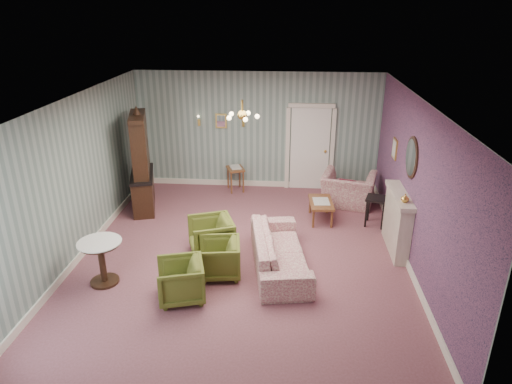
# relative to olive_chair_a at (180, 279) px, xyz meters

# --- Properties ---
(floor) EXTENTS (7.00, 7.00, 0.00)m
(floor) POSITION_rel_olive_chair_a_xyz_m (0.85, 1.49, -0.36)
(floor) COLOR #854D58
(floor) RESTS_ON ground
(ceiling) EXTENTS (7.00, 7.00, 0.00)m
(ceiling) POSITION_rel_olive_chair_a_xyz_m (0.85, 1.49, 2.54)
(ceiling) COLOR white
(ceiling) RESTS_ON ground
(wall_back) EXTENTS (6.00, 0.00, 6.00)m
(wall_back) POSITION_rel_olive_chair_a_xyz_m (0.85, 4.99, 1.09)
(wall_back) COLOR slate
(wall_back) RESTS_ON ground
(wall_front) EXTENTS (6.00, 0.00, 6.00)m
(wall_front) POSITION_rel_olive_chair_a_xyz_m (0.85, -2.01, 1.09)
(wall_front) COLOR slate
(wall_front) RESTS_ON ground
(wall_left) EXTENTS (0.00, 7.00, 7.00)m
(wall_left) POSITION_rel_olive_chair_a_xyz_m (-2.15, 1.49, 1.09)
(wall_left) COLOR slate
(wall_left) RESTS_ON ground
(wall_right) EXTENTS (0.00, 7.00, 7.00)m
(wall_right) POSITION_rel_olive_chair_a_xyz_m (3.85, 1.49, 1.09)
(wall_right) COLOR slate
(wall_right) RESTS_ON ground
(wall_right_floral) EXTENTS (0.00, 7.00, 7.00)m
(wall_right_floral) POSITION_rel_olive_chair_a_xyz_m (3.83, 1.49, 1.09)
(wall_right_floral) COLOR #A9547D
(wall_right_floral) RESTS_ON ground
(door) EXTENTS (1.12, 0.12, 2.16)m
(door) POSITION_rel_olive_chair_a_xyz_m (2.15, 4.95, 0.72)
(door) COLOR white
(door) RESTS_ON floor
(olive_chair_a) EXTENTS (0.82, 0.85, 0.73)m
(olive_chair_a) POSITION_rel_olive_chair_a_xyz_m (0.00, 0.00, 0.00)
(olive_chair_a) COLOR #596021
(olive_chair_a) RESTS_ON floor
(olive_chair_b) EXTENTS (0.74, 0.78, 0.72)m
(olive_chair_b) POSITION_rel_olive_chair_a_xyz_m (0.50, 0.73, -0.00)
(olive_chair_b) COLOR #596021
(olive_chair_b) RESTS_ON floor
(olive_chair_c) EXTENTS (0.94, 0.97, 0.79)m
(olive_chair_c) POSITION_rel_olive_chair_a_xyz_m (0.25, 1.44, 0.03)
(olive_chair_c) COLOR #596021
(olive_chair_c) RESTS_ON floor
(sofa_chintz) EXTENTS (0.99, 2.32, 0.88)m
(sofa_chintz) POSITION_rel_olive_chair_a_xyz_m (1.53, 1.08, 0.08)
(sofa_chintz) COLOR #963C52
(sofa_chintz) RESTS_ON floor
(wingback_chair) EXTENTS (1.32, 1.02, 1.02)m
(wingback_chair) POSITION_rel_olive_chair_a_xyz_m (3.04, 3.95, 0.15)
(wingback_chair) COLOR #963C52
(wingback_chair) RESTS_ON floor
(dresser) EXTENTS (0.84, 1.47, 2.31)m
(dresser) POSITION_rel_olive_chair_a_xyz_m (-1.65, 3.42, 0.79)
(dresser) COLOR black
(dresser) RESTS_ON floor
(fireplace) EXTENTS (0.30, 1.40, 1.16)m
(fireplace) POSITION_rel_olive_chair_a_xyz_m (3.71, 1.89, 0.22)
(fireplace) COLOR beige
(fireplace) RESTS_ON floor
(mantel_vase) EXTENTS (0.15, 0.15, 0.15)m
(mantel_vase) POSITION_rel_olive_chair_a_xyz_m (3.69, 1.49, 0.87)
(mantel_vase) COLOR gold
(mantel_vase) RESTS_ON fireplace
(oval_mirror) EXTENTS (0.04, 0.76, 0.84)m
(oval_mirror) POSITION_rel_olive_chair_a_xyz_m (3.81, 1.89, 1.49)
(oval_mirror) COLOR white
(oval_mirror) RESTS_ON wall_right
(framed_print) EXTENTS (0.04, 0.34, 0.42)m
(framed_print) POSITION_rel_olive_chair_a_xyz_m (3.82, 3.24, 1.24)
(framed_print) COLOR gold
(framed_print) RESTS_ON wall_right
(coffee_table) EXTENTS (0.53, 0.89, 0.44)m
(coffee_table) POSITION_rel_olive_chair_a_xyz_m (2.36, 3.07, -0.14)
(coffee_table) COLOR brown
(coffee_table) RESTS_ON floor
(side_table_black) EXTENTS (0.53, 0.53, 0.64)m
(side_table_black) POSITION_rel_olive_chair_a_xyz_m (3.50, 2.90, -0.04)
(side_table_black) COLOR black
(side_table_black) RESTS_ON floor
(pedestal_table) EXTENTS (0.81, 0.81, 0.78)m
(pedestal_table) POSITION_rel_olive_chair_a_xyz_m (-1.40, 0.34, 0.03)
(pedestal_table) COLOR black
(pedestal_table) RESTS_ON floor
(nesting_table) EXTENTS (0.54, 0.60, 0.65)m
(nesting_table) POSITION_rel_olive_chair_a_xyz_m (0.32, 4.64, -0.04)
(nesting_table) COLOR brown
(nesting_table) RESTS_ON floor
(gilt_mirror_back) EXTENTS (0.28, 0.06, 0.36)m
(gilt_mirror_back) POSITION_rel_olive_chair_a_xyz_m (-0.05, 4.95, 1.34)
(gilt_mirror_back) COLOR gold
(gilt_mirror_back) RESTS_ON wall_back
(sconce_left) EXTENTS (0.16, 0.12, 0.30)m
(sconce_left) POSITION_rel_olive_chair_a_xyz_m (-0.60, 4.93, 1.34)
(sconce_left) COLOR gold
(sconce_left) RESTS_ON wall_back
(sconce_right) EXTENTS (0.16, 0.12, 0.30)m
(sconce_right) POSITION_rel_olive_chair_a_xyz_m (0.50, 4.93, 1.34)
(sconce_right) COLOR gold
(sconce_right) RESTS_ON wall_back
(chandelier) EXTENTS (0.56, 0.56, 0.36)m
(chandelier) POSITION_rel_olive_chair_a_xyz_m (0.85, 1.49, 2.27)
(chandelier) COLOR gold
(chandelier) RESTS_ON ceiling
(burgundy_cushion) EXTENTS (0.41, 0.28, 0.39)m
(burgundy_cushion) POSITION_rel_olive_chair_a_xyz_m (2.99, 3.80, 0.12)
(burgundy_cushion) COLOR maroon
(burgundy_cushion) RESTS_ON wingback_chair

